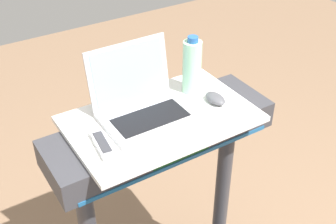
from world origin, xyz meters
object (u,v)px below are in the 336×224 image
computer_mouse (215,98)px  water_bottle (192,66)px  tv_remote (102,144)px  laptop (142,103)px

computer_mouse → water_bottle: (-0.03, 0.12, 0.10)m
computer_mouse → tv_remote: bearing=-177.7°
laptop → water_bottle: (0.25, 0.04, 0.06)m
water_bottle → tv_remote: 0.49m
laptop → tv_remote: size_ratio=2.01×
computer_mouse → laptop: bearing=164.0°
water_bottle → tv_remote: water_bottle is taller
computer_mouse → tv_remote: size_ratio=0.61×
tv_remote → water_bottle: bearing=16.7°
laptop → computer_mouse: bearing=-14.4°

